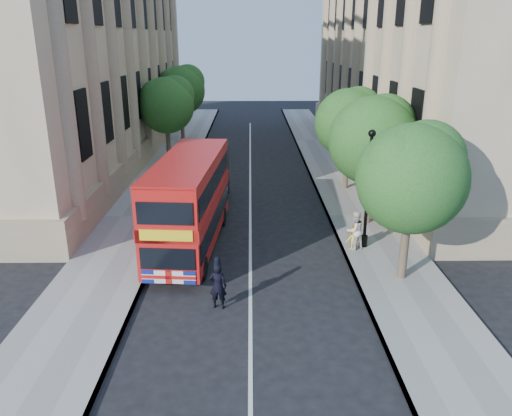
{
  "coord_description": "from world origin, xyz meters",
  "views": [
    {
      "loc": [
        0.02,
        -14.18,
        8.84
      ],
      "look_at": [
        0.24,
        4.87,
        2.3
      ],
      "focal_mm": 35.0,
      "sensor_mm": 36.0,
      "label": 1
    }
  ],
  "objects_px": {
    "double_decker_bus": "(190,200)",
    "police_constable": "(218,286)",
    "woman_pedestrian": "(355,230)",
    "box_van": "(208,178)",
    "lamp_post": "(368,194)"
  },
  "relations": [
    {
      "from": "double_decker_bus",
      "to": "police_constable",
      "type": "height_order",
      "value": "double_decker_bus"
    },
    {
      "from": "double_decker_bus",
      "to": "woman_pedestrian",
      "type": "height_order",
      "value": "double_decker_bus"
    },
    {
      "from": "woman_pedestrian",
      "to": "box_van",
      "type": "bearing_deg",
      "value": -71.27
    },
    {
      "from": "lamp_post",
      "to": "box_van",
      "type": "bearing_deg",
      "value": 138.67
    },
    {
      "from": "lamp_post",
      "to": "woman_pedestrian",
      "type": "xyz_separation_m",
      "value": [
        -0.5,
        -0.28,
        -1.54
      ]
    },
    {
      "from": "box_van",
      "to": "police_constable",
      "type": "bearing_deg",
      "value": -83.2
    },
    {
      "from": "box_van",
      "to": "police_constable",
      "type": "height_order",
      "value": "box_van"
    },
    {
      "from": "lamp_post",
      "to": "police_constable",
      "type": "xyz_separation_m",
      "value": [
        -6.1,
        -5.0,
        -1.69
      ]
    },
    {
      "from": "lamp_post",
      "to": "double_decker_bus",
      "type": "height_order",
      "value": "lamp_post"
    },
    {
      "from": "box_van",
      "to": "woman_pedestrian",
      "type": "relative_size",
      "value": 3.04
    },
    {
      "from": "box_van",
      "to": "woman_pedestrian",
      "type": "distance_m",
      "value": 9.63
    },
    {
      "from": "lamp_post",
      "to": "woman_pedestrian",
      "type": "distance_m",
      "value": 1.64
    },
    {
      "from": "double_decker_bus",
      "to": "woman_pedestrian",
      "type": "xyz_separation_m",
      "value": [
        7.1,
        -0.53,
        -1.22
      ]
    },
    {
      "from": "police_constable",
      "to": "woman_pedestrian",
      "type": "distance_m",
      "value": 7.33
    },
    {
      "from": "lamp_post",
      "to": "double_decker_bus",
      "type": "distance_m",
      "value": 7.61
    }
  ]
}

